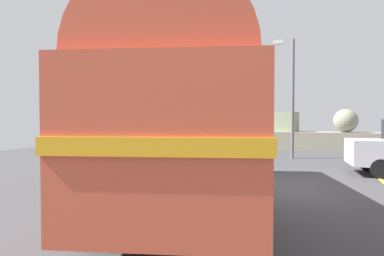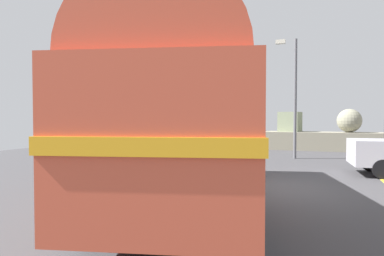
% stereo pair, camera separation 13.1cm
% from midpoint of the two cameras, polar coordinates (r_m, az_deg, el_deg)
% --- Properties ---
extents(ground, '(32.00, 26.00, 0.02)m').
position_cam_midpoint_polar(ground, '(9.39, 13.01, -10.06)').
color(ground, '#3E3D40').
extents(breakwater, '(31.36, 2.08, 2.46)m').
position_cam_midpoint_polar(breakwater, '(20.97, 17.43, -1.61)').
color(breakwater, gray).
rests_on(breakwater, ground).
extents(vintage_coach, '(4.45, 8.91, 3.70)m').
position_cam_midpoint_polar(vintage_coach, '(7.48, -0.59, 2.73)').
color(vintage_coach, black).
rests_on(vintage_coach, ground).
extents(lamp_post, '(0.98, 0.25, 5.63)m').
position_cam_midpoint_polar(lamp_post, '(16.16, 16.60, 6.23)').
color(lamp_post, '#5B5B60').
rests_on(lamp_post, ground).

